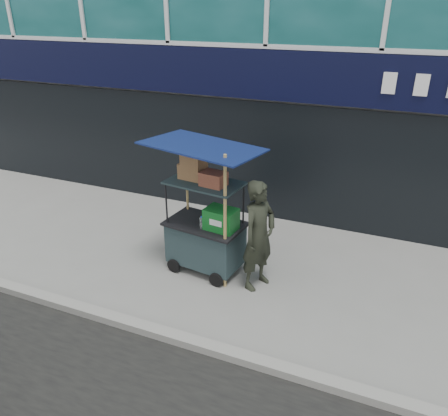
% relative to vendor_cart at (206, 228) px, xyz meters
% --- Properties ---
extents(ground, '(80.00, 80.00, 0.00)m').
position_rel_vendor_cart_xyz_m(ground, '(0.17, -1.56, -0.79)').
color(ground, slate).
rests_on(ground, ground).
extents(curb, '(80.00, 0.18, 0.12)m').
position_rel_vendor_cart_xyz_m(curb, '(0.17, -1.76, -0.73)').
color(curb, gray).
rests_on(curb, ground).
extents(vendor_cart, '(1.80, 1.38, 2.26)m').
position_rel_vendor_cart_xyz_m(vendor_cart, '(0.00, 0.00, 0.00)').
color(vendor_cart, '#19272B').
rests_on(vendor_cart, ground).
extents(vendor_man, '(0.63, 0.76, 1.78)m').
position_rel_vendor_cart_xyz_m(vendor_man, '(0.94, -0.10, 0.10)').
color(vendor_man, black).
rests_on(vendor_man, ground).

